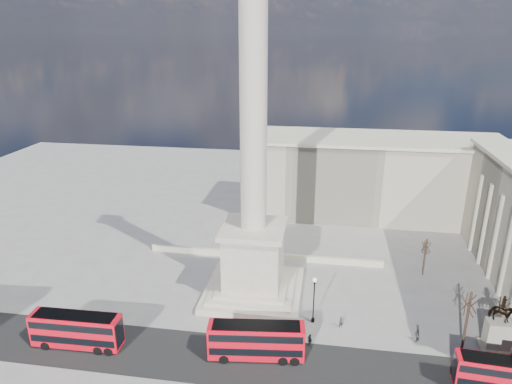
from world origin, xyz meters
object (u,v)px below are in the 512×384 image
object	(u,v)px
victorian_lamp	(314,296)
pedestrian_crossing	(310,340)
nelsons_column	(254,212)
pedestrian_standing	(417,335)
red_bus_b	(257,341)
equestrian_statue	(498,331)
red_bus_c	(506,376)
red_bus_a	(77,330)
pedestrian_walking	(341,322)

from	to	relation	value
victorian_lamp	pedestrian_crossing	distance (m)	5.97
nelsons_column	pedestrian_standing	world-z (taller)	nelsons_column
red_bus_b	pedestrian_crossing	xyz separation A→B (m)	(6.16, 3.07, -1.55)
equestrian_statue	pedestrian_standing	world-z (taller)	equestrian_statue
nelsons_column	red_bus_c	world-z (taller)	nelsons_column
nelsons_column	red_bus_c	distance (m)	35.23
nelsons_column	victorian_lamp	distance (m)	14.04
nelsons_column	equestrian_statue	size ratio (longest dim) A/B	6.69
pedestrian_crossing	red_bus_b	bearing A→B (deg)	83.72
red_bus_b	equestrian_statue	bearing A→B (deg)	5.63
pedestrian_standing	pedestrian_crossing	xyz separation A→B (m)	(-13.24, -3.11, 0.01)
red_bus_a	red_bus_c	world-z (taller)	red_bus_a
red_bus_c	pedestrian_walking	size ratio (longest dim) A/B	6.64
pedestrian_walking	red_bus_c	bearing A→B (deg)	-46.74
red_bus_b	pedestrian_crossing	bearing A→B (deg)	20.05
red_bus_b	pedestrian_walking	bearing A→B (deg)	30.38
red_bus_b	victorian_lamp	size ratio (longest dim) A/B	1.74
pedestrian_walking	red_bus_b	bearing A→B (deg)	-162.29
red_bus_c	pedestrian_walking	xyz separation A→B (m)	(-17.05, 8.91, -1.38)
equestrian_statue	nelsons_column	bearing A→B (deg)	165.74
pedestrian_walking	pedestrian_standing	world-z (taller)	pedestrian_standing
nelsons_column	pedestrian_walking	bearing A→B (deg)	-27.39
equestrian_statue	pedestrian_walking	distance (m)	18.77
red_bus_a	victorian_lamp	world-z (taller)	victorian_lamp
red_bus_a	equestrian_statue	size ratio (longest dim) A/B	1.50
victorian_lamp	equestrian_statue	xyz separation A→B (m)	(22.34, -2.05, -1.37)
nelsons_column	victorian_lamp	bearing A→B (deg)	-33.31
nelsons_column	red_bus_a	world-z (taller)	nelsons_column
nelsons_column	red_bus_b	world-z (taller)	nelsons_column
nelsons_column	equestrian_statue	bearing A→B (deg)	-14.26
nelsons_column	equestrian_statue	world-z (taller)	nelsons_column
victorian_lamp	pedestrian_standing	size ratio (longest dim) A/B	3.94
victorian_lamp	pedestrian_crossing	bearing A→B (deg)	-92.12
victorian_lamp	equestrian_statue	bearing A→B (deg)	-5.24
equestrian_statue	pedestrian_standing	xyz separation A→B (m)	(-9.29, 0.03, -1.70)
red_bus_b	pedestrian_crossing	distance (m)	7.05
red_bus_a	pedestrian_crossing	distance (m)	28.60
red_bus_b	pedestrian_standing	size ratio (longest dim) A/B	6.83
red_bus_c	pedestrian_standing	size ratio (longest dim) A/B	6.07
pedestrian_standing	pedestrian_crossing	world-z (taller)	pedestrian_crossing
equestrian_statue	pedestrian_crossing	size ratio (longest dim) A/B	4.34
pedestrian_crossing	victorian_lamp	bearing A→B (deg)	-34.93
red_bus_c	pedestrian_standing	xyz separation A→B (m)	(-7.70, 7.56, -1.31)
victorian_lamp	pedestrian_walking	size ratio (longest dim) A/B	4.31
red_bus_c	pedestrian_crossing	distance (m)	21.44
red_bus_a	pedestrian_standing	world-z (taller)	red_bus_a
nelsons_column	red_bus_a	xyz separation A→B (m)	(-19.40, -15.48, -10.55)
red_bus_b	equestrian_statue	world-z (taller)	equestrian_statue
nelsons_column	pedestrian_walking	xyz separation A→B (m)	(12.71, -6.58, -12.14)
nelsons_column	pedestrian_standing	distance (m)	26.36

